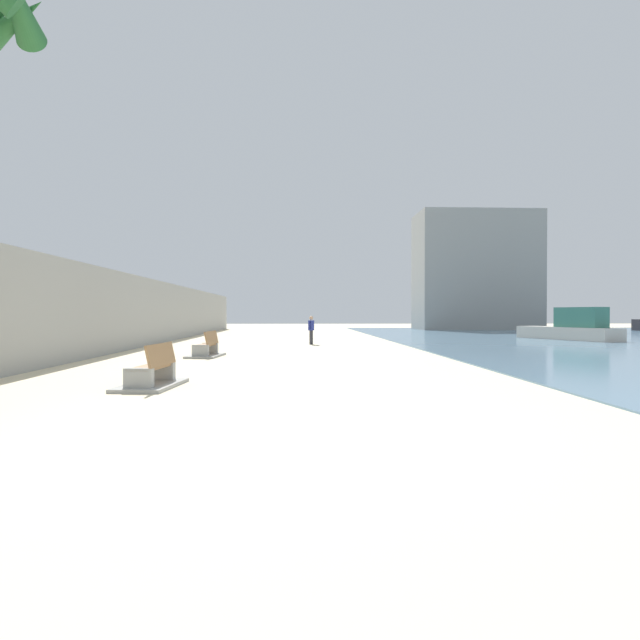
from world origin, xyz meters
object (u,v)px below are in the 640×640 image
bench_near (152,377)px  person_walking (311,328)px  boat_far_right (579,326)px  bench_far (206,351)px  boat_far_left (571,328)px

bench_near → person_walking: (4.02, 16.36, 0.63)m
bench_near → boat_far_right: 34.86m
bench_near → bench_far: 8.47m
bench_far → person_walking: 8.98m
bench_near → boat_far_left: (20.11, 20.04, 0.52)m
bench_far → person_walking: size_ratio=1.45×
boat_far_left → person_walking: bearing=-167.1°
bench_near → bench_far: (-0.21, 8.47, 0.00)m
person_walking → boat_far_right: (19.61, 9.26, -0.10)m
bench_far → boat_far_right: boat_far_right is taller
person_walking → boat_far_right: bearing=25.3°
person_walking → boat_far_right: size_ratio=0.22×
person_walking → boat_far_left: 16.50m
boat_far_right → person_walking: bearing=-154.7°
bench_near → boat_far_left: 28.39m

